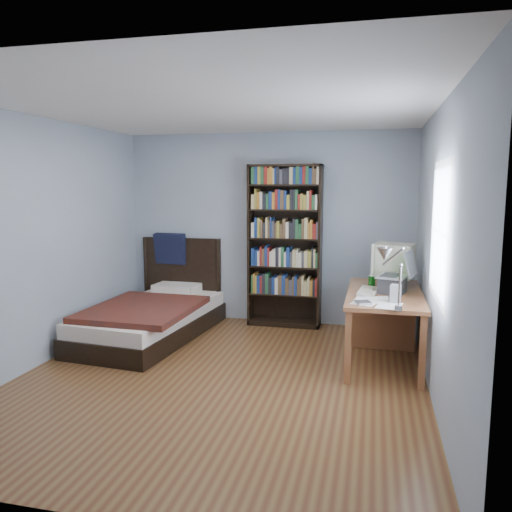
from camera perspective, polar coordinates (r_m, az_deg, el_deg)
name	(u,v)px	position (r m, az deg, el deg)	size (l,w,h in m)	color
room	(222,247)	(4.58, -3.87, 0.98)	(4.20, 4.24, 2.50)	#5C301B
desk	(383,312)	(5.77, 14.31, -6.26)	(0.75, 1.51, 0.73)	brown
crt_monitor	(393,261)	(5.68, 15.43, -0.57)	(0.49, 0.45, 0.46)	beige
laptop	(394,281)	(5.26, 15.52, -2.82)	(0.44, 0.42, 0.44)	#2D2D30
desk_lamp	(387,261)	(4.11, 14.78, -0.53)	(0.23, 0.52, 0.61)	#99999E
keyboard	(368,291)	(5.23, 12.68, -3.96)	(0.17, 0.44, 0.03)	beige
speaker	(395,294)	(4.83, 15.64, -4.19)	(0.09, 0.09, 0.17)	gray
soda_can	(372,282)	(5.46, 13.09, -2.91)	(0.07, 0.07, 0.13)	#073A09
mouse	(380,285)	(5.53, 14.03, -3.28)	(0.07, 0.12, 0.04)	silver
phone_silver	(363,296)	(5.00, 12.08, -4.53)	(0.06, 0.11, 0.02)	silver
phone_grey	(356,301)	(4.79, 11.37, -5.08)	(0.04, 0.08, 0.02)	gray
external_drive	(363,303)	(4.72, 12.18, -5.26)	(0.12, 0.12, 0.03)	gray
bookshelf	(285,246)	(6.42, 3.31, 1.16)	(0.94, 0.30, 2.08)	black
bed	(154,315)	(6.25, -11.58, -6.58)	(1.26, 2.22, 1.16)	black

